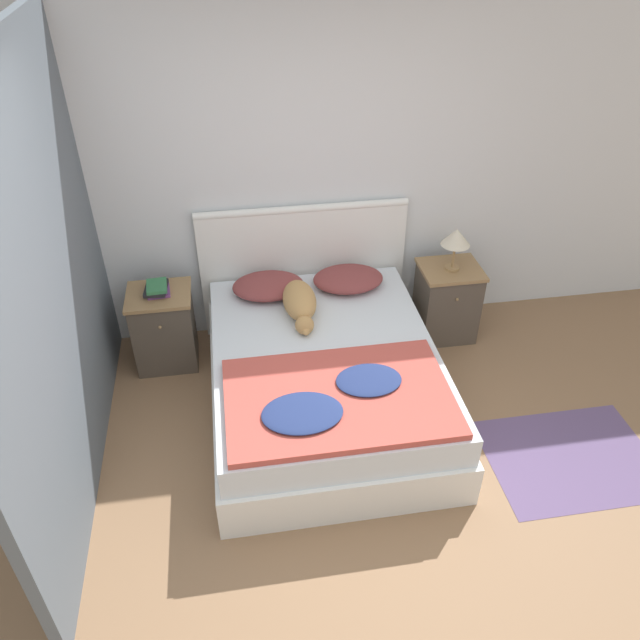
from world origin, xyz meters
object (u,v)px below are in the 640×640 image
object	(u,v)px
book_stack	(157,288)
dog	(300,302)
pillow_right	(348,279)
bed	(325,379)
nightstand_right	(446,301)
nightstand_left	(164,328)
pillow_left	(268,286)
table_lamp	(456,238)

from	to	relation	value
book_stack	dog	bearing A→B (deg)	-15.52
pillow_right	bed	bearing A→B (deg)	-112.39
book_stack	nightstand_right	bearing A→B (deg)	-0.32
nightstand_left	pillow_right	distance (m)	1.44
nightstand_right	dog	distance (m)	1.28
bed	pillow_left	distance (m)	0.87
dog	nightstand_left	bearing A→B (deg)	165.10
table_lamp	bed	bearing A→B (deg)	-147.96
nightstand_right	pillow_left	bearing A→B (deg)	178.49
bed	dog	size ratio (longest dim) A/B	3.12
dog	table_lamp	size ratio (longest dim) A/B	1.86
nightstand_left	pillow_left	bearing A→B (deg)	2.65
pillow_left	dog	world-z (taller)	dog
nightstand_right	nightstand_left	bearing A→B (deg)	180.00
book_stack	table_lamp	distance (m)	2.24
nightstand_left	nightstand_right	world-z (taller)	same
bed	dog	world-z (taller)	dog
pillow_left	book_stack	world-z (taller)	book_stack
bed	book_stack	bearing A→B (deg)	147.15
bed	pillow_left	bearing A→B (deg)	112.39
nightstand_left	bed	bearing A→B (deg)	-32.46
dog	book_stack	world-z (taller)	dog
pillow_right	book_stack	distance (m)	1.42
bed	table_lamp	world-z (taller)	table_lamp
pillow_right	book_stack	bearing A→B (deg)	-178.99
pillow_right	dog	size ratio (longest dim) A/B	0.84
pillow_right	nightstand_left	bearing A→B (deg)	-178.49
pillow_right	book_stack	xyz separation A→B (m)	(-1.42, -0.02, 0.08)
nightstand_left	table_lamp	xyz separation A→B (m)	(2.22, -0.01, 0.58)
book_stack	table_lamp	size ratio (longest dim) A/B	0.68
bed	table_lamp	bearing A→B (deg)	32.04
pillow_left	pillow_right	size ratio (longest dim) A/B	1.00
nightstand_left	book_stack	bearing A→B (deg)	100.37
bed	nightstand_left	distance (m)	1.32
dog	pillow_left	bearing A→B (deg)	123.42
pillow_left	nightstand_left	bearing A→B (deg)	-177.35
pillow_left	dog	distance (m)	0.37
book_stack	bed	bearing A→B (deg)	-32.85
nightstand_right	pillow_right	size ratio (longest dim) A/B	1.16
nightstand_right	book_stack	bearing A→B (deg)	179.68
nightstand_right	table_lamp	size ratio (longest dim) A/B	1.83
pillow_left	book_stack	bearing A→B (deg)	-178.23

